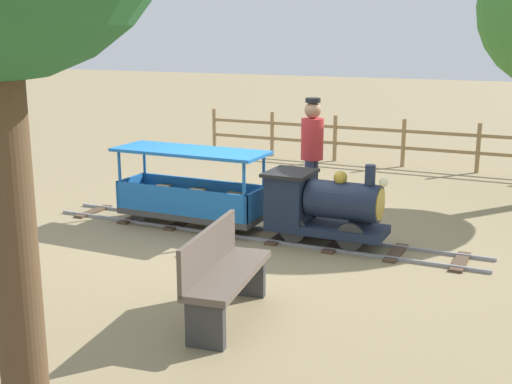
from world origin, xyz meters
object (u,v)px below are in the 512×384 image
(passenger_car, at_px, (191,194))
(conductor_person, at_px, (312,148))
(locomotive, at_px, (321,204))
(park_bench, at_px, (223,274))

(passenger_car, relative_size, conductor_person, 1.23)
(locomotive, xyz_separation_m, park_bench, (2.38, -0.05, -0.07))
(conductor_person, relative_size, park_bench, 1.21)
(conductor_person, bearing_deg, park_bench, 7.91)
(locomotive, height_order, passenger_car, passenger_car)
(locomotive, distance_m, passenger_car, 1.77)
(conductor_person, xyz_separation_m, park_bench, (3.46, 0.48, -0.54))
(passenger_car, height_order, conductor_person, conductor_person)
(park_bench, bearing_deg, locomotive, 178.91)
(locomotive, bearing_deg, passenger_car, -90.00)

